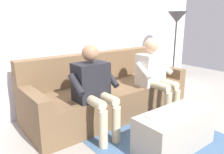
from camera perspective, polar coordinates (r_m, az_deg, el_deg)
The scene contains 9 objects.
ground_plane at distance 2.91m, azimuth 8.00°, elevation -13.65°, with size 8.00×8.00×0.00m, color gray.
back_wall at distance 3.62m, azimuth -7.03°, elevation 14.47°, with size 5.20×0.06×2.73m, color silver.
couch at distance 3.31m, azimuth -1.17°, elevation -4.19°, with size 2.42×0.88×0.88m.
coffee_table at distance 2.55m, azimuth 15.84°, elevation -13.12°, with size 0.93×0.41×0.42m.
person_left_seated at distance 3.24m, azimuth 10.86°, elevation 1.21°, with size 0.54×0.59×1.12m.
person_right_seated at distance 2.59m, azimuth -4.66°, elevation -2.24°, with size 0.55×0.56×1.10m.
remote_white at distance 2.33m, azimuth 9.86°, elevation -9.65°, with size 0.14×0.04×0.02m, color white.
floor_rug at distance 2.73m, azimuth 12.85°, elevation -15.85°, with size 1.47×1.72×0.01m, color #426084.
floor_lamp at distance 4.17m, azimuth 16.25°, elevation 13.20°, with size 0.34×0.34×1.50m.
Camera 1 is at (1.86, 2.36, 1.39)m, focal length 35.54 mm.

